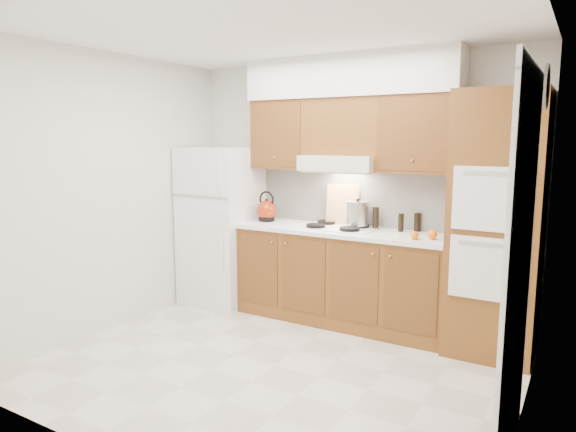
{
  "coord_description": "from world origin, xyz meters",
  "views": [
    {
      "loc": [
        2.08,
        -3.31,
        1.81
      ],
      "look_at": [
        -0.14,
        0.45,
        1.15
      ],
      "focal_mm": 32.0,
      "sensor_mm": 36.0,
      "label": 1
    }
  ],
  "objects_px": {
    "stock_pot": "(357,214)",
    "kettle": "(267,210)",
    "fridge": "(222,225)",
    "oven_cabinet": "(497,225)"
  },
  "relations": [
    {
      "from": "stock_pot",
      "to": "kettle",
      "type": "bearing_deg",
      "value": -175.08
    },
    {
      "from": "fridge",
      "to": "oven_cabinet",
      "type": "height_order",
      "value": "oven_cabinet"
    },
    {
      "from": "kettle",
      "to": "stock_pot",
      "type": "height_order",
      "value": "stock_pot"
    },
    {
      "from": "kettle",
      "to": "stock_pot",
      "type": "distance_m",
      "value": 1.01
    },
    {
      "from": "fridge",
      "to": "kettle",
      "type": "bearing_deg",
      "value": 8.19
    },
    {
      "from": "oven_cabinet",
      "to": "kettle",
      "type": "xyz_separation_m",
      "value": [
        -2.3,
        0.04,
        -0.04
      ]
    },
    {
      "from": "stock_pot",
      "to": "fridge",
      "type": "bearing_deg",
      "value": -173.93
    },
    {
      "from": "oven_cabinet",
      "to": "stock_pot",
      "type": "height_order",
      "value": "oven_cabinet"
    },
    {
      "from": "fridge",
      "to": "stock_pot",
      "type": "height_order",
      "value": "fridge"
    },
    {
      "from": "fridge",
      "to": "stock_pot",
      "type": "xyz_separation_m",
      "value": [
        1.55,
        0.16,
        0.22
      ]
    }
  ]
}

